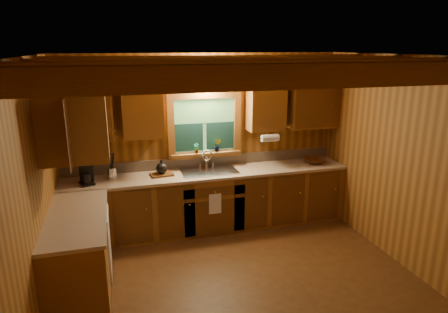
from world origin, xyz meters
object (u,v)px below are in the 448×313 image
sink (209,174)px  wicker_basket (314,161)px  cutting_board (162,174)px  coffee_maker (86,173)px

sink → wicker_basket: (1.71, -0.03, 0.09)m
wicker_basket → cutting_board: bearing=178.8°
sink → cutting_board: 0.70m
coffee_maker → wicker_basket: (3.42, 0.03, -0.10)m
cutting_board → coffee_maker: bearing=178.3°
cutting_board → wicker_basket: wicker_basket is taller
sink → coffee_maker: size_ratio=2.74×
coffee_maker → wicker_basket: 3.42m
sink → cutting_board: sink is taller
cutting_board → wicker_basket: 2.40m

